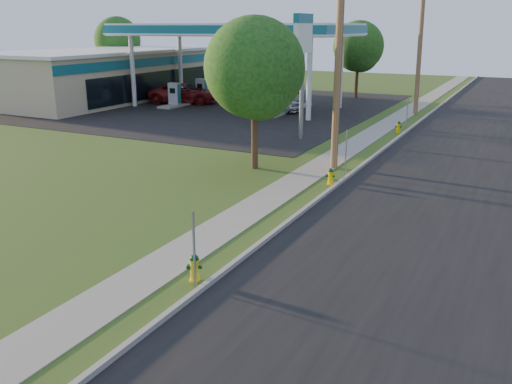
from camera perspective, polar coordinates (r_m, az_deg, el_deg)
ground_plane at (r=11.10m, az=-20.09°, el=-17.99°), size 140.00×140.00×0.00m
road at (r=17.26m, az=16.61°, el=-4.67°), size 8.00×120.00×0.02m
curb at (r=18.27m, az=4.25°, el=-2.55°), size 0.15×120.00×0.15m
sidewalk at (r=18.99m, az=-0.63°, el=-1.92°), size 1.50×120.00×0.03m
forecourt at (r=44.81m, az=-4.39°, el=9.07°), size 26.00×28.00×0.02m
utility_pole_mid at (r=24.19m, az=8.68°, el=13.94°), size 1.40×0.32×9.80m
utility_pole_far at (r=41.65m, az=16.87°, el=14.43°), size 1.40×0.32×9.50m
sign_post_near at (r=13.25m, az=-6.53°, el=-6.10°), size 0.05×0.04×2.00m
sign_post_mid at (r=23.53m, az=9.44°, el=4.08°), size 0.05×0.04×2.00m
sign_post_far at (r=35.17m, az=15.62°, el=7.94°), size 0.05×0.04×2.00m
gas_canopy at (r=43.38m, az=-2.21°, el=16.64°), size 18.18×9.18×6.40m
fuel_pump_nw at (r=44.42m, az=-8.56°, el=9.79°), size 1.20×3.20×1.90m
fuel_pump_ne at (r=39.93m, az=2.19°, el=9.16°), size 1.20×3.20×1.90m
fuel_pump_sw at (r=47.71m, az=-5.75°, el=10.38°), size 1.20×3.20×1.90m
fuel_pump_se at (r=43.56m, az=4.43°, el=9.78°), size 1.20×3.20×1.90m
convenience_store at (r=51.12m, az=-15.27°, el=11.90°), size 10.40×22.40×4.25m
price_pylon at (r=30.69m, az=4.97°, el=15.57°), size 0.34×2.04×6.85m
tree_verge at (r=23.87m, az=-0.01°, el=12.50°), size 4.40×4.40×6.68m
tree_lot at (r=50.10m, az=10.80°, el=14.63°), size 4.44×4.44×6.73m
tree_back at (r=60.26m, az=-14.33°, el=15.06°), size 4.76×4.76×7.21m
hydrant_near at (r=13.84m, az=-6.50°, el=-7.91°), size 0.39×0.35×0.76m
hydrant_mid at (r=22.23m, az=7.85°, el=1.64°), size 0.36×0.32×0.70m
hydrant_far at (r=34.08m, az=14.78°, el=6.63°), size 0.38×0.34×0.73m
car_red at (r=46.44m, az=-7.51°, el=10.25°), size 6.42×4.33×1.64m
car_silver at (r=41.46m, az=1.80°, el=9.56°), size 4.87×2.39×1.60m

